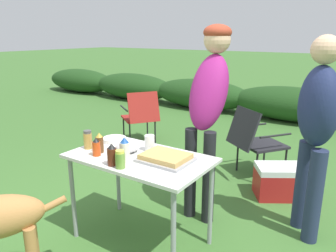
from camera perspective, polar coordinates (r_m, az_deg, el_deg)
name	(u,v)px	position (r m, az deg, el deg)	size (l,w,h in m)	color
ground_plane	(142,239)	(2.89, -4.62, -19.09)	(60.00, 60.00, 0.00)	#3D6B2D
shrub_hedge	(291,104)	(6.84, 20.62, 3.61)	(14.40, 0.90, 0.67)	#1E4219
folding_table	(140,166)	(2.57, -4.94, -6.88)	(1.10, 0.64, 0.74)	silver
food_tray	(166,158)	(2.44, -0.43, -5.55)	(0.38, 0.30, 0.06)	#9E9EA3
plate_stack	(115,139)	(2.92, -9.30, -2.31)	(0.21, 0.21, 0.03)	white
mixing_bowl	(128,147)	(2.64, -7.04, -3.61)	(0.18, 0.18, 0.08)	silver
paper_cup_stack	(150,143)	(2.64, -3.23, -2.97)	(0.08, 0.08, 0.13)	white
spice_jar	(88,140)	(2.76, -13.79, -2.34)	(0.07, 0.07, 0.15)	#B2893D
mayo_bottle	(125,150)	(2.42, -7.55, -4.20)	(0.08, 0.08, 0.19)	silver
relish_jar	(120,159)	(2.33, -8.33, -5.78)	(0.07, 0.07, 0.13)	olive
bbq_sauce_bottle	(112,155)	(2.38, -9.74, -5.00)	(0.07, 0.07, 0.16)	#562314
hot_sauce_bottle	(96,147)	(2.59, -12.37, -3.63)	(0.06, 0.06, 0.14)	#CC4214
beer_bottle	(100,143)	(2.65, -11.83, -2.91)	(0.06, 0.06, 0.16)	brown
standing_person_in_gray_fleece	(209,97)	(2.89, 7.09, 4.95)	(0.34, 0.49, 1.73)	black
standing_person_with_beanie	(317,122)	(2.81, 24.48, 0.58)	(0.47, 0.49, 1.65)	#232D4C
camp_chair_green_behind_table	(255,139)	(3.97, 14.86, -2.14)	(0.72, 0.75, 0.83)	#232328
camp_chair_near_hedge	(141,114)	(5.01, -4.79, 2.01)	(0.75, 0.72, 0.83)	maroon
cooler_box	(279,181)	(3.65, 18.84, -9.10)	(0.58, 0.53, 0.34)	#B21E1E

